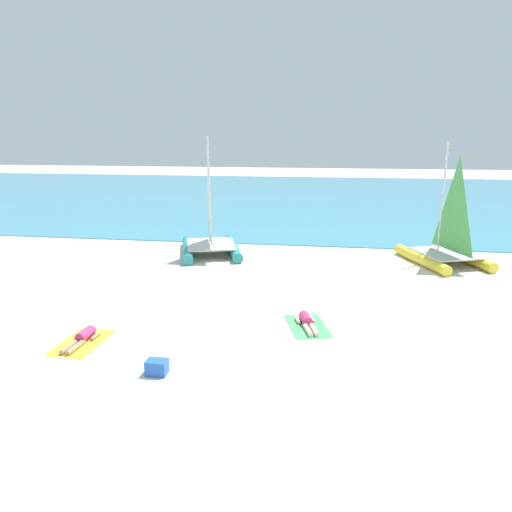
{
  "coord_description": "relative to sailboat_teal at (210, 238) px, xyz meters",
  "views": [
    {
      "loc": [
        2.61,
        -11.33,
        5.58
      ],
      "look_at": [
        0.0,
        5.76,
        1.2
      ],
      "focal_mm": 34.06,
      "sensor_mm": 36.0,
      "label": 1
    }
  ],
  "objects": [
    {
      "name": "towel_right",
      "position": [
        4.97,
        -8.21,
        -0.8
      ],
      "size": [
        1.58,
        2.13,
        0.01
      ],
      "primitive_type": "cube",
      "rotation": [
        0.0,
        0.0,
        0.28
      ],
      "color": "#4CB266",
      "rests_on": "ground"
    },
    {
      "name": "sailboat_teal",
      "position": [
        0.0,
        0.0,
        0.0
      ],
      "size": [
        3.75,
        4.76,
        5.44
      ],
      "rotation": [
        0.0,
        0.0,
        0.29
      ],
      "color": "teal",
      "rests_on": "ground"
    },
    {
      "name": "sunbather_right",
      "position": [
        4.96,
        -8.15,
        -0.68
      ],
      "size": [
        0.8,
        1.55,
        0.3
      ],
      "rotation": [
        0.0,
        0.0,
        0.28
      ],
      "color": "#D83372",
      "rests_on": "towel_right"
    },
    {
      "name": "ocean_water",
      "position": [
        2.89,
        22.35,
        -0.79
      ],
      "size": [
        120.0,
        40.0,
        0.05
      ],
      "primitive_type": "cube",
      "color": "teal",
      "rests_on": "ground"
    },
    {
      "name": "sunbather_left",
      "position": [
        -1.09,
        -10.25,
        -0.68
      ],
      "size": [
        0.56,
        1.56,
        0.3
      ],
      "rotation": [
        0.0,
        0.0,
        -0.05
      ],
      "color": "#D83372",
      "rests_on": "towel_left"
    },
    {
      "name": "towel_left",
      "position": [
        -1.09,
        -10.32,
        -0.8
      ],
      "size": [
        1.19,
        1.95,
        0.01
      ],
      "primitive_type": "cube",
      "rotation": [
        0.0,
        0.0,
        -0.05
      ],
      "color": "yellow",
      "rests_on": "ground"
    },
    {
      "name": "ground_plane",
      "position": [
        2.89,
        -0.45,
        -0.81
      ],
      "size": [
        120.0,
        120.0,
        0.0
      ],
      "primitive_type": "plane",
      "color": "beige"
    },
    {
      "name": "sailboat_yellow",
      "position": [
        10.57,
        -0.11,
        -0.03
      ],
      "size": [
        3.83,
        4.68,
        5.26
      ],
      "rotation": [
        0.0,
        0.0,
        0.36
      ],
      "color": "yellow",
      "rests_on": "ground"
    },
    {
      "name": "cooler_box",
      "position": [
        1.58,
        -11.72,
        -0.63
      ],
      "size": [
        0.5,
        0.36,
        0.36
      ],
      "primitive_type": "cube",
      "color": "blue",
      "rests_on": "ground"
    }
  ]
}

